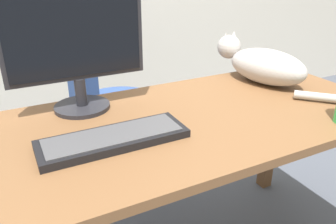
% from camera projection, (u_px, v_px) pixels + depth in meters
% --- Properties ---
extents(desk, '(1.55, 0.69, 0.71)m').
position_uv_depth(desk, '(184.00, 142.00, 1.20)').
color(desk, brown).
rests_on(desk, ground_plane).
extents(office_chair, '(0.48, 0.48, 0.91)m').
position_uv_depth(office_chair, '(111.00, 122.00, 1.86)').
color(office_chair, black).
rests_on(office_chair, ground_plane).
extents(monitor, '(0.48, 0.20, 0.42)m').
position_uv_depth(monitor, '(76.00, 47.00, 1.13)').
color(monitor, '#232328').
rests_on(monitor, desk).
extents(keyboard, '(0.44, 0.15, 0.03)m').
position_uv_depth(keyboard, '(114.00, 138.00, 0.99)').
color(keyboard, black).
rests_on(keyboard, desk).
extents(cat, '(0.27, 0.60, 0.20)m').
position_uv_depth(cat, '(263.00, 64.00, 1.47)').
color(cat, '#B2ADA8').
rests_on(cat, desk).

